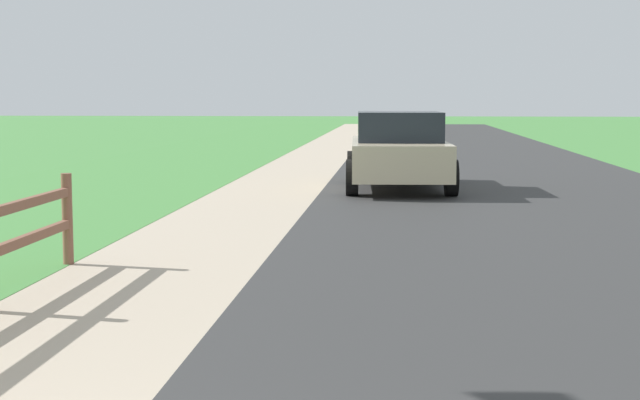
% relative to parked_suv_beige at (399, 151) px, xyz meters
% --- Properties ---
extents(ground_plane, '(120.00, 120.00, 0.00)m').
position_rel_parked_suv_beige_xyz_m(ground_plane, '(-1.44, 8.62, -0.74)').
color(ground_plane, '#46873F').
extents(road_asphalt, '(7.00, 66.00, 0.01)m').
position_rel_parked_suv_beige_xyz_m(road_asphalt, '(2.06, 10.62, -0.73)').
color(road_asphalt, '#323232').
rests_on(road_asphalt, ground).
extents(curb_concrete, '(6.00, 66.00, 0.01)m').
position_rel_parked_suv_beige_xyz_m(curb_concrete, '(-4.44, 10.62, -0.73)').
color(curb_concrete, '#B7A68F').
rests_on(curb_concrete, ground).
extents(grass_verge, '(5.00, 66.00, 0.00)m').
position_rel_parked_suv_beige_xyz_m(grass_verge, '(-5.94, 10.62, -0.73)').
color(grass_verge, '#46873F').
rests_on(grass_verge, ground).
extents(parked_suv_beige, '(2.12, 4.37, 1.48)m').
position_rel_parked_suv_beige_xyz_m(parked_suv_beige, '(0.00, 0.00, 0.00)').
color(parked_suv_beige, '#C6B793').
rests_on(parked_suv_beige, ground).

